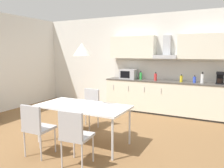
% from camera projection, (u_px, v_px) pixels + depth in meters
% --- Properties ---
extents(ground_plane, '(8.79, 8.35, 0.02)m').
position_uv_depth(ground_plane, '(74.00, 136.00, 4.47)').
color(ground_plane, brown).
extents(wall_back, '(7.03, 0.10, 2.79)m').
position_uv_depth(wall_back, '(128.00, 62.00, 6.77)').
color(wall_back, silver).
rests_on(wall_back, ground_plane).
extents(kitchen_counter, '(3.31, 0.61, 0.92)m').
position_uv_depth(kitchen_counter, '(164.00, 97.00, 6.06)').
color(kitchen_counter, '#333333').
rests_on(kitchen_counter, ground_plane).
extents(backsplash_tile, '(3.29, 0.02, 0.53)m').
position_uv_depth(backsplash_tile, '(167.00, 70.00, 6.20)').
color(backsplash_tile, silver).
rests_on(backsplash_tile, kitchen_counter).
extents(upper_wall_cabinets, '(3.29, 0.40, 0.64)m').
position_uv_depth(upper_wall_cabinets, '(166.00, 47.00, 5.98)').
color(upper_wall_cabinets, silver).
extents(microwave, '(0.48, 0.35, 0.28)m').
position_uv_depth(microwave, '(128.00, 74.00, 6.45)').
color(microwave, '#ADADB2').
rests_on(microwave, kitchen_counter).
extents(coffee_maker, '(0.18, 0.19, 0.30)m').
position_uv_depth(coffee_maker, '(220.00, 78.00, 5.38)').
color(coffee_maker, black).
rests_on(coffee_maker, kitchen_counter).
extents(bottle_red, '(0.08, 0.08, 0.23)m').
position_uv_depth(bottle_red, '(156.00, 77.00, 6.07)').
color(bottle_red, red).
rests_on(bottle_red, kitchen_counter).
extents(bottle_green, '(0.08, 0.08, 0.24)m').
position_uv_depth(bottle_green, '(141.00, 76.00, 6.31)').
color(bottle_green, green).
rests_on(bottle_green, kitchen_counter).
extents(bottle_yellow, '(0.08, 0.08, 0.20)m').
position_uv_depth(bottle_yellow, '(181.00, 79.00, 5.73)').
color(bottle_yellow, yellow).
rests_on(bottle_yellow, kitchen_counter).
extents(bottle_blue, '(0.07, 0.07, 0.19)m').
position_uv_depth(bottle_blue, '(195.00, 79.00, 5.62)').
color(bottle_blue, blue).
rests_on(bottle_blue, kitchen_counter).
extents(bottle_white, '(0.08, 0.08, 0.28)m').
position_uv_depth(bottle_white, '(202.00, 78.00, 5.52)').
color(bottle_white, white).
rests_on(bottle_white, kitchen_counter).
extents(dining_table, '(1.68, 0.82, 0.73)m').
position_uv_depth(dining_table, '(83.00, 108.00, 4.00)').
color(dining_table, white).
rests_on(dining_table, ground_plane).
extents(chair_far_left, '(0.42, 0.42, 0.87)m').
position_uv_depth(chair_far_left, '(89.00, 104.00, 4.89)').
color(chair_far_left, '#B2B2B7').
rests_on(chair_far_left, ground_plane).
extents(chair_near_left, '(0.42, 0.42, 0.87)m').
position_uv_depth(chair_near_left, '(36.00, 125.00, 3.50)').
color(chair_near_left, '#B2B2B7').
rests_on(chair_near_left, ground_plane).
extents(chair_near_right, '(0.43, 0.43, 0.87)m').
position_uv_depth(chair_near_right, '(74.00, 133.00, 3.15)').
color(chair_near_right, '#B2B2B7').
rests_on(chair_near_right, ground_plane).
extents(pendant_lamp, '(0.32, 0.32, 0.22)m').
position_uv_depth(pendant_lamp, '(82.00, 49.00, 3.85)').
color(pendant_lamp, silver).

